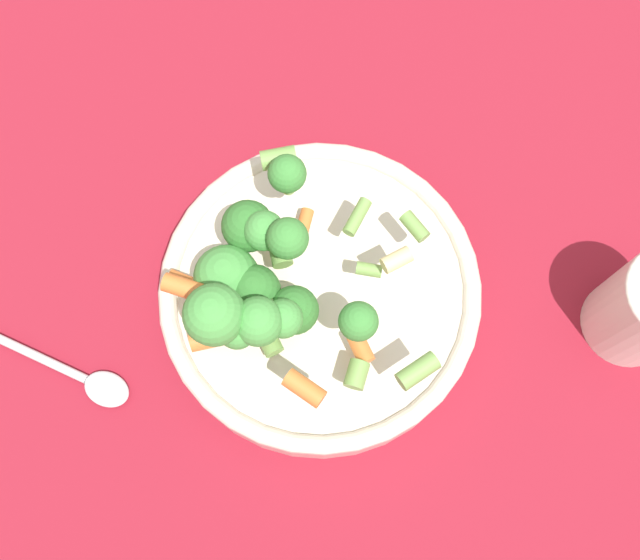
% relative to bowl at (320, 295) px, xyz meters
% --- Properties ---
extents(ground_plane, '(3.00, 3.00, 0.00)m').
position_rel_bowl_xyz_m(ground_plane, '(0.00, 0.00, -0.02)').
color(ground_plane, maroon).
extents(bowl, '(0.24, 0.24, 0.05)m').
position_rel_bowl_xyz_m(bowl, '(0.00, 0.00, 0.00)').
color(bowl, beige).
rests_on(bowl, ground_plane).
extents(pasta_salad, '(0.20, 0.16, 0.09)m').
position_rel_bowl_xyz_m(pasta_salad, '(-0.03, -0.03, 0.07)').
color(pasta_salad, '#8CB766').
rests_on(pasta_salad, bowl).
extents(spoon, '(0.18, 0.04, 0.01)m').
position_rel_bowl_xyz_m(spoon, '(-0.14, -0.15, -0.02)').
color(spoon, silver).
rests_on(spoon, ground_plane).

